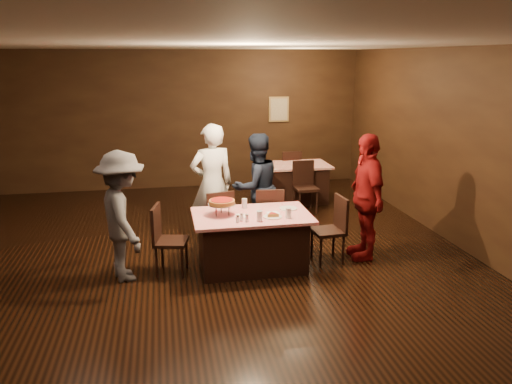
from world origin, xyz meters
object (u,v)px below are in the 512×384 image
(chair_far_left, at_px, (217,220))
(diner_grey_knit, at_px, (123,216))
(chair_end_right, at_px, (328,230))
(diner_navy_hoodie, at_px, (256,187))
(chair_end_left, at_px, (171,240))
(pizza_stand, at_px, (222,202))
(chair_far_right, at_px, (269,217))
(chair_back_near, at_px, (306,187))
(plate_empty, at_px, (288,208))
(glass_front_left, at_px, (260,216))
(chair_back_far, at_px, (289,172))
(diner_red_shirt, at_px, (366,197))
(diner_white_jacket, at_px, (212,184))
(back_table, at_px, (296,183))
(main_table, at_px, (252,241))
(glass_front_right, at_px, (288,213))
(glass_back, at_px, (244,203))

(chair_far_left, xyz_separation_m, diner_grey_knit, (-1.30, -0.79, 0.38))
(chair_end_right, bearing_deg, diner_navy_hoodie, -147.96)
(chair_end_left, distance_m, pizza_stand, 0.85)
(chair_far_right, bearing_deg, diner_grey_knit, 26.76)
(diner_navy_hoodie, bearing_deg, chair_back_near, -155.80)
(chair_end_left, xyz_separation_m, plate_empty, (1.65, 0.15, 0.30))
(glass_front_left, bearing_deg, chair_end_left, 165.38)
(chair_back_far, bearing_deg, chair_end_left, 50.35)
(diner_red_shirt, bearing_deg, diner_navy_hoodie, -123.39)
(chair_far_right, bearing_deg, chair_far_left, 6.21)
(diner_navy_hoodie, bearing_deg, chair_back_far, -137.13)
(diner_white_jacket, bearing_deg, plate_empty, 124.29)
(back_table, xyz_separation_m, chair_far_left, (-1.87, -2.32, 0.09))
(chair_end_right, bearing_deg, diner_white_jacket, -130.80)
(diner_navy_hoodie, bearing_deg, plate_empty, 83.77)
(main_table, xyz_separation_m, chair_back_far, (1.47, 3.67, 0.09))
(glass_front_right, bearing_deg, glass_front_left, -172.87)
(glass_front_left, bearing_deg, chair_end_right, 15.95)
(chair_back_near, height_order, chair_back_far, same)
(chair_end_right, bearing_deg, glass_front_right, -73.24)
(chair_far_left, xyz_separation_m, glass_back, (0.35, -0.45, 0.37))
(main_table, bearing_deg, chair_end_right, 0.00)
(chair_end_left, bearing_deg, plate_empty, -71.98)
(diner_navy_hoodie, height_order, glass_back, diner_navy_hoodie)
(diner_white_jacket, xyz_separation_m, pizza_stand, (0.02, -1.08, 0.01))
(back_table, xyz_separation_m, diner_navy_hoodie, (-1.19, -1.94, 0.47))
(diner_navy_hoodie, distance_m, diner_grey_knit, 2.29)
(chair_far_left, bearing_deg, diner_grey_knit, 18.37)
(diner_white_jacket, bearing_deg, chair_back_near, -157.27)
(chair_far_right, relative_size, diner_red_shirt, 0.52)
(back_table, xyz_separation_m, chair_far_right, (-1.07, -2.32, 0.09))
(chair_far_left, xyz_separation_m, pizza_stand, (-0.00, -0.70, 0.48))
(diner_red_shirt, relative_size, glass_front_left, 13.03)
(diner_white_jacket, relative_size, pizza_stand, 4.94)
(glass_back, bearing_deg, plate_empty, -14.04)
(plate_empty, height_order, glass_back, glass_back)
(chair_back_far, bearing_deg, glass_back, 61.10)
(plate_empty, xyz_separation_m, glass_front_right, (-0.10, -0.40, 0.06))
(chair_far_right, xyz_separation_m, glass_front_right, (0.05, -1.00, 0.37))
(chair_back_far, relative_size, diner_navy_hoodie, 0.56)
(chair_far_right, height_order, glass_front_left, chair_far_right)
(chair_far_right, height_order, chair_back_far, same)
(glass_front_right, bearing_deg, chair_far_right, 92.86)
(chair_far_left, distance_m, chair_back_near, 2.47)
(plate_empty, bearing_deg, diner_red_shirt, -4.24)
(pizza_stand, height_order, glass_front_right, pizza_stand)
(diner_navy_hoodie, bearing_deg, pizza_stand, 35.79)
(main_table, bearing_deg, back_table, 64.44)
(diner_navy_hoodie, height_order, plate_empty, diner_navy_hoodie)
(diner_white_jacket, height_order, diner_navy_hoodie, diner_white_jacket)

